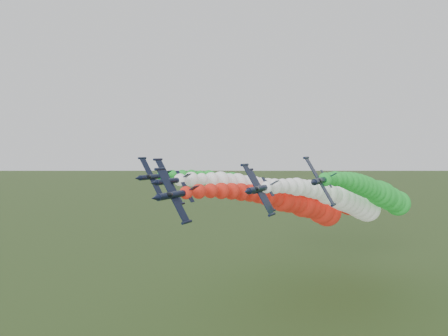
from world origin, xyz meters
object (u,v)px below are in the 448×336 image
Objects in this scene: jet_lead at (303,205)px; jet_outer_right at (381,195)px; jet_inner_left at (285,195)px; jet_inner_right at (349,201)px; jet_trail at (338,199)px; jet_outer_left at (264,191)px.

jet_lead is 1.00× the size of jet_outer_right.
jet_inner_left is 31.03m from jet_outer_right.
jet_inner_right is (11.56, 11.63, 0.58)m from jet_lead.
jet_lead is 13.02m from jet_inner_left.
jet_outer_left is at bearing -169.72° from jet_trail.
jet_lead is 1.00× the size of jet_inner_right.
jet_inner_right is 11.26m from jet_outer_right.
jet_outer_left is at bearing 177.27° from jet_outer_right.
jet_lead is at bearing -44.17° from jet_outer_left.
jet_inner_right is at bearing -64.96° from jet_trail.
jet_outer_left reaches higher than jet_trail.
jet_lead reaches higher than jet_trail.
jet_inner_left reaches higher than jet_trail.
jet_inner_left is at bearing -173.04° from jet_inner_right.
jet_inner_left is 21.49m from jet_trail.
jet_outer_left reaches higher than jet_lead.
jet_inner_left is at bearing 135.01° from jet_lead.
jet_trail is at bearing 156.22° from jet_outer_right.
jet_inner_right is 1.00× the size of jet_outer_left.
jet_trail is at bearing 115.04° from jet_inner_right.
jet_inner_left is (-9.11, 9.10, 1.96)m from jet_lead.
jet_inner_right is at bearing 6.96° from jet_inner_left.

